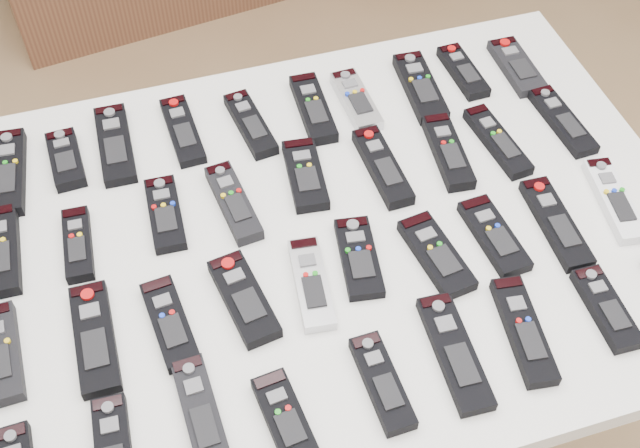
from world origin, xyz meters
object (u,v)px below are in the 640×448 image
object	(u,v)px
remote_6	(356,101)
remote_10	(0,251)
remote_2	(115,144)
remote_24	(359,258)
remote_32	(285,419)
remote_33	(382,383)
remote_7	(420,87)
remote_26	(494,236)
remote_11	(78,244)
remote_18	(562,121)
remote_9	(517,67)
remote_14	(305,175)
remote_4	(251,124)
remote_13	(234,203)
remote_31	(201,414)
remote_0	(8,173)
remote_20	(95,338)
remote_28	(614,200)
remote_27	(556,223)
remote_3	(183,131)
remote_23	(311,283)
remote_34	(455,352)
remote_21	(170,323)
remote_8	(463,72)
remote_16	(448,152)
remote_35	(524,330)
remote_12	(165,214)
remote_5	(313,108)
remote_25	(436,255)
remote_15	(383,167)
table	(320,253)
remote_36	(606,308)
remote_22	(244,299)

from	to	relation	value
remote_6	remote_10	size ratio (longest dim) A/B	0.90
remote_2	remote_24	size ratio (longest dim) A/B	1.24
remote_32	remote_33	world-z (taller)	same
remote_7	remote_26	size ratio (longest dim) A/B	1.17
remote_11	remote_18	world-z (taller)	remote_11
remote_9	remote_14	xyz separation A→B (m)	(-0.48, -0.16, 0.00)
remote_18	remote_26	size ratio (longest dim) A/B	1.13
remote_2	remote_4	bearing A→B (deg)	-3.35
remote_13	remote_31	distance (m)	0.39
remote_0	remote_7	bearing A→B (deg)	4.64
remote_20	remote_33	bearing A→B (deg)	-26.66
remote_28	remote_13	bearing A→B (deg)	172.23
remote_14	remote_27	distance (m)	0.43
remote_3	remote_27	distance (m)	0.68
remote_13	remote_23	size ratio (longest dim) A/B	1.02
remote_34	remote_28	bearing A→B (deg)	29.87
remote_10	remote_26	bearing A→B (deg)	-13.27
remote_21	remote_8	bearing A→B (deg)	25.86
remote_3	remote_16	bearing A→B (deg)	-26.13
remote_7	remote_8	distance (m)	0.10
remote_35	remote_20	bearing A→B (deg)	171.43
remote_2	remote_27	world-z (taller)	same
remote_8	remote_2	bearing A→B (deg)	177.95
remote_14	remote_20	distance (m)	0.45
remote_23	remote_21	bearing A→B (deg)	-171.66
remote_12	remote_33	xyz separation A→B (m)	(0.24, -0.40, 0.00)
remote_2	remote_10	xyz separation A→B (m)	(-0.21, -0.19, 0.00)
remote_2	remote_5	xyz separation A→B (m)	(0.37, -0.02, 0.00)
remote_7	remote_34	world-z (taller)	remote_7
remote_2	remote_25	distance (m)	0.61
remote_4	remote_16	xyz separation A→B (m)	(0.32, -0.17, 0.00)
remote_20	remote_33	xyz separation A→B (m)	(0.38, -0.19, 0.00)
remote_15	table	bearing A→B (deg)	-147.80
remote_4	remote_10	world-z (taller)	remote_10
remote_4	remote_28	world-z (taller)	remote_4
remote_14	remote_35	bearing A→B (deg)	-54.62
remote_14	remote_18	world-z (taller)	remote_14
remote_8	remote_23	world-z (taller)	same
remote_13	remote_36	bearing A→B (deg)	-43.46
remote_0	remote_33	distance (m)	0.75
remote_2	remote_11	distance (m)	0.23
remote_11	remote_0	bearing A→B (deg)	119.90
remote_18	remote_25	bearing A→B (deg)	-150.12
remote_14	remote_35	xyz separation A→B (m)	(0.22, -0.40, 0.00)
remote_9	remote_22	size ratio (longest dim) A/B	0.97
remote_8	remote_16	distance (m)	0.23
table	remote_13	distance (m)	0.17
remote_10	remote_20	distance (m)	0.24
remote_0	remote_34	size ratio (longest dim) A/B	0.99
remote_4	remote_22	bearing A→B (deg)	-112.61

